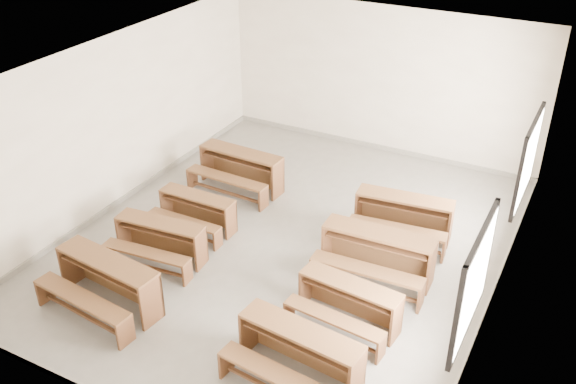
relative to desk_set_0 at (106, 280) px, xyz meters
The scene contains 9 objects.
room 3.64m from the desk_set_0, 58.30° to the left, with size 8.50×8.50×3.20m.
desk_set_0 is the anchor object (origin of this frame).
desk_set_1 1.33m from the desk_set_0, 92.15° to the left, with size 1.60×0.94×0.69m.
desk_set_2 2.41m from the desk_set_0, 91.52° to the left, with size 1.43×0.74×0.64m.
desk_set_3 4.03m from the desk_set_0, 92.02° to the left, with size 1.76×0.97×0.78m.
desk_set_4 3.19m from the desk_set_0, ahead, with size 1.77×1.04×0.76m.
desk_set_5 3.59m from the desk_set_0, 21.13° to the left, with size 1.59×0.93×0.68m.
desk_set_6 4.17m from the desk_set_0, 37.55° to the left, with size 1.82×1.00×0.80m.
desk_set_7 5.07m from the desk_set_0, 49.67° to the left, with size 1.76×1.05×0.75m.
Camera 1 is at (4.33, -8.22, 6.32)m, focal length 40.00 mm.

